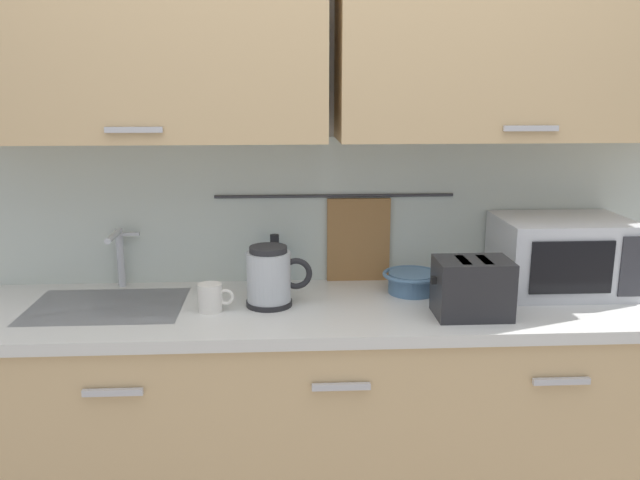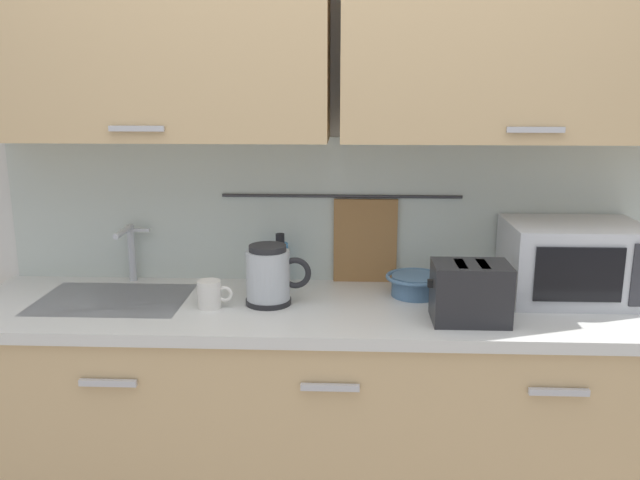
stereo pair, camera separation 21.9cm
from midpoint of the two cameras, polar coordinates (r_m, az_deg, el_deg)
name	(u,v)px [view 2 (the right image)]	position (r m, az deg, el deg)	size (l,w,h in m)	color
counter_unit	(330,421)	(2.46, 3.47, -15.42)	(2.53, 0.64, 0.90)	tan
back_wall_assembly	(335,118)	(2.39, 4.01, 10.51)	(3.70, 0.41, 2.50)	silver
sink_faucet	(130,246)	(2.56, -13.83, -0.50)	(0.09, 0.17, 0.22)	#B2B5BA
microwave	(573,261)	(2.51, 23.41, -1.72)	(0.46, 0.35, 0.27)	silver
electric_kettle	(269,276)	(2.25, -1.63, -3.13)	(0.23, 0.16, 0.21)	black
dish_soap_bottle	(280,262)	(2.47, -0.93, -1.96)	(0.06, 0.06, 0.20)	#3F8CD8
mug_near_sink	(210,294)	(2.24, -6.74, -4.73)	(0.12, 0.08, 0.09)	silver
mixing_bowl	(415,284)	(2.39, 10.87, -3.77)	(0.21, 0.21, 0.08)	#4C7093
toaster	(470,292)	(2.17, 15.73, -4.42)	(0.26, 0.17, 0.19)	#232326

